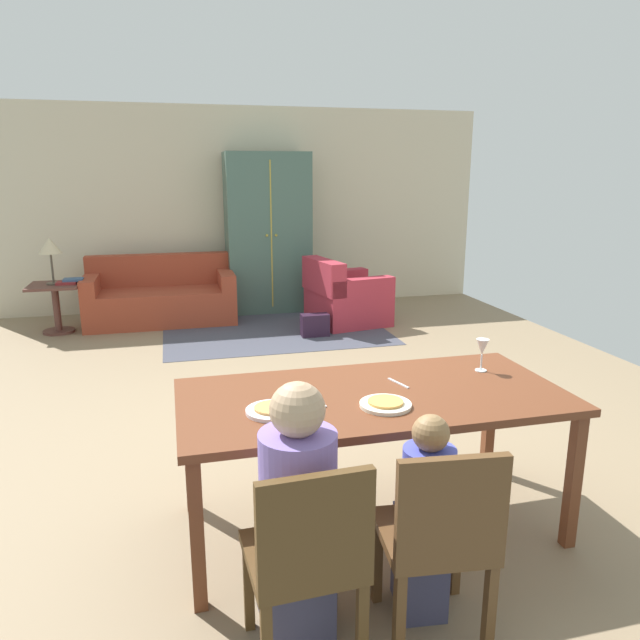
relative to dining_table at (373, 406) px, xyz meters
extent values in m
cube|color=#877256|center=(0.04, 2.18, -0.70)|extent=(6.79, 6.78, 0.02)
cube|color=beige|center=(0.04, 5.62, 0.66)|extent=(6.79, 0.10, 2.70)
cube|color=brown|center=(0.00, 0.00, 0.05)|extent=(1.96, 0.93, 0.04)
cube|color=brown|center=(-0.92, -0.41, -0.33)|extent=(0.06, 0.06, 0.72)
cube|color=brown|center=(0.92, -0.41, -0.33)|extent=(0.06, 0.06, 0.72)
cube|color=brown|center=(-0.92, 0.41, -0.33)|extent=(0.06, 0.06, 0.72)
cube|color=brown|center=(0.92, 0.41, -0.33)|extent=(0.06, 0.06, 0.72)
cylinder|color=white|center=(-0.54, -0.12, 0.08)|extent=(0.25, 0.25, 0.02)
cylinder|color=#D6974D|center=(-0.54, -0.12, 0.09)|extent=(0.17, 0.17, 0.01)
cylinder|color=silver|center=(0.00, -0.18, 0.08)|extent=(0.25, 0.25, 0.02)
cylinder|color=#E5A149|center=(0.00, -0.18, 0.09)|extent=(0.17, 0.17, 0.01)
cylinder|color=silver|center=(0.70, 0.18, 0.07)|extent=(0.06, 0.06, 0.01)
cylinder|color=silver|center=(0.70, 0.18, 0.12)|extent=(0.01, 0.01, 0.09)
cone|color=silver|center=(0.70, 0.18, 0.21)|extent=(0.07, 0.07, 0.09)
cube|color=silver|center=(-0.29, -0.05, 0.07)|extent=(0.04, 0.15, 0.01)
cube|color=silver|center=(0.18, 0.10, 0.07)|extent=(0.06, 0.17, 0.01)
cube|color=#503619|center=(-0.54, -0.75, -0.26)|extent=(0.44, 0.44, 0.04)
cube|color=#503619|center=(-0.53, -0.94, -0.03)|extent=(0.42, 0.06, 0.42)
cube|color=#503619|center=(-0.37, -0.56, -0.49)|extent=(0.04, 0.04, 0.41)
cube|color=#503619|center=(-0.73, -0.58, -0.49)|extent=(0.04, 0.04, 0.41)
cube|color=#503619|center=(-0.35, -0.92, -0.49)|extent=(0.04, 0.04, 0.41)
cube|color=#3F3E58|center=(-0.54, -0.61, -0.47)|extent=(0.28, 0.35, 0.45)
cylinder|color=#846BC0|center=(-0.54, -0.69, -0.01)|extent=(0.30, 0.30, 0.46)
sphere|color=tan|center=(-0.54, -0.69, 0.31)|extent=(0.21, 0.21, 0.21)
cube|color=brown|center=(0.00, -0.75, -0.26)|extent=(0.46, 0.46, 0.04)
cube|color=brown|center=(-0.02, -0.94, -0.03)|extent=(0.42, 0.08, 0.42)
cube|color=brown|center=(0.20, -0.59, -0.49)|extent=(0.04, 0.04, 0.41)
cube|color=brown|center=(-0.16, -0.55, -0.49)|extent=(0.04, 0.04, 0.41)
cube|color=brown|center=(0.16, -0.95, -0.49)|extent=(0.04, 0.04, 0.41)
cube|color=brown|center=(-0.20, -0.91, -0.49)|extent=(0.04, 0.04, 0.41)
cube|color=#3C3B58|center=(0.01, -0.63, -0.47)|extent=(0.21, 0.26, 0.45)
cylinder|color=#454BB8|center=(0.00, -0.69, -0.08)|extent=(0.22, 0.22, 0.33)
sphere|color=#947047|center=(0.00, -0.69, 0.16)|extent=(0.15, 0.15, 0.15)
cube|color=#41434F|center=(0.20, 4.06, -0.69)|extent=(2.60, 1.80, 0.01)
cube|color=#973B26|center=(-1.10, 4.86, -0.48)|extent=(1.81, 0.84, 0.42)
cube|color=#973B26|center=(-1.10, 5.20, -0.07)|extent=(1.81, 0.20, 0.40)
cube|color=#973B26|center=(-1.92, 4.86, -0.17)|extent=(0.18, 0.84, 0.20)
cube|color=#973B26|center=(-0.29, 4.86, -0.17)|extent=(0.18, 0.84, 0.20)
cube|color=#A82D3B|center=(1.16, 4.26, -0.48)|extent=(0.98, 0.99, 0.42)
cube|color=#A82D3B|center=(0.83, 4.19, -0.07)|extent=(0.35, 0.87, 0.40)
cube|color=#A82D3B|center=(1.23, 3.93, -0.17)|extent=(0.86, 0.33, 0.20)
cube|color=#A82D3B|center=(1.10, 4.59, -0.17)|extent=(0.86, 0.33, 0.20)
cube|color=#446256|center=(0.33, 5.23, 0.36)|extent=(1.10, 0.56, 2.10)
cube|color=gold|center=(0.33, 4.95, 0.36)|extent=(0.02, 0.01, 1.89)
sphere|color=gold|center=(0.27, 4.94, 0.36)|extent=(0.04, 0.04, 0.04)
sphere|color=gold|center=(0.39, 4.94, 0.36)|extent=(0.04, 0.04, 0.04)
cube|color=brown|center=(-2.29, 4.66, -0.13)|extent=(0.56, 0.56, 0.03)
cylinder|color=brown|center=(-2.29, 4.66, -0.42)|extent=(0.08, 0.08, 0.55)
cylinder|color=brown|center=(-2.29, 4.66, -0.68)|extent=(0.36, 0.36, 0.03)
cylinder|color=#4A4235|center=(-2.29, 4.66, -0.10)|extent=(0.16, 0.16, 0.02)
cylinder|color=#4A4235|center=(-2.29, 4.66, 0.08)|extent=(0.02, 0.02, 0.34)
cone|color=#CCB78E|center=(-2.29, 4.66, 0.34)|extent=(0.26, 0.26, 0.18)
cube|color=maroon|center=(-2.15, 4.63, -0.10)|extent=(0.22, 0.16, 0.03)
cube|color=#38577F|center=(-2.08, 4.68, -0.07)|extent=(0.22, 0.16, 0.03)
cube|color=#29172A|center=(0.61, 3.76, -0.56)|extent=(0.32, 0.16, 0.26)
camera|label=1|loc=(-0.96, -2.68, 1.16)|focal=33.33mm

